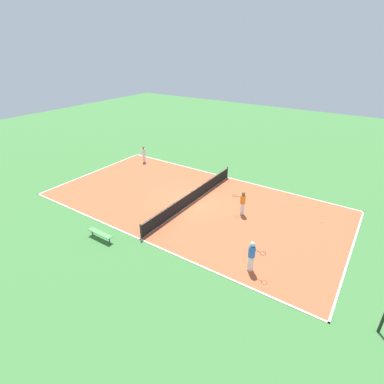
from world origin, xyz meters
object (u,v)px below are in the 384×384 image
object	(u,v)px
player_near_blue	(252,254)
player_center_orange	(243,201)
tennis_ball_far_baseline	(168,201)
tennis_ball_right_alley	(287,194)
bench	(100,233)
tennis_ball_near_net	(321,222)
tennis_net	(192,196)
player_far_white	(144,153)

from	to	relation	value
player_near_blue	player_center_orange	world-z (taller)	player_near_blue
tennis_ball_far_baseline	tennis_ball_right_alley	distance (m)	9.44
player_near_blue	bench	bearing A→B (deg)	-160.03
tennis_ball_near_net	tennis_ball_far_baseline	bearing A→B (deg)	-71.64
tennis_net	player_center_orange	size ratio (longest dim) A/B	6.42
player_center_orange	player_far_white	distance (m)	13.15
tennis_ball_far_baseline	bench	bearing A→B (deg)	-4.33
tennis_net	tennis_ball_far_baseline	bearing A→B (deg)	-61.11
tennis_net	tennis_ball_right_alley	xyz separation A→B (m)	(-5.32, 5.54, -0.48)
bench	player_far_white	xyz separation A→B (m)	(-11.35, -6.67, 0.56)
player_center_orange	tennis_ball_right_alley	world-z (taller)	player_center_orange
player_center_orange	bench	bearing A→B (deg)	39.00
player_far_white	tennis_ball_far_baseline	distance (m)	8.91
player_near_blue	player_far_white	xyz separation A→B (m)	(-8.88, -15.44, -0.12)
tennis_ball_near_net	player_far_white	bearing A→B (deg)	-96.02
bench	player_center_orange	distance (m)	9.54
player_near_blue	player_far_white	distance (m)	17.81
bench	tennis_ball_right_alley	xyz separation A→B (m)	(-12.28, 7.59, -0.34)
tennis_ball_right_alley	bench	bearing A→B (deg)	-31.72
tennis_ball_far_baseline	tennis_ball_near_net	xyz separation A→B (m)	(-3.43, 10.32, 0.00)
player_far_white	player_near_blue	bearing A→B (deg)	-140.14
player_center_orange	player_near_blue	bearing A→B (deg)	107.15
player_far_white	tennis_ball_far_baseline	world-z (taller)	player_far_white
player_center_orange	tennis_ball_right_alley	size ratio (longest dim) A/B	25.71
tennis_net	player_center_orange	bearing A→B (deg)	97.57
player_center_orange	player_far_white	world-z (taller)	player_center_orange
tennis_ball_far_baseline	tennis_ball_near_net	size ratio (longest dim) A/B	1.00
bench	player_center_orange	bearing A→B (deg)	51.72
tennis_net	tennis_ball_near_net	xyz separation A→B (m)	(-2.55, 8.72, -0.48)
player_far_white	tennis_ball_right_alley	world-z (taller)	player_far_white
bench	tennis_ball_near_net	bearing A→B (deg)	41.42
bench	tennis_ball_near_net	distance (m)	14.38
bench	tennis_net	bearing A→B (deg)	73.57
player_near_blue	tennis_ball_near_net	distance (m)	7.39
bench	tennis_ball_near_net	size ratio (longest dim) A/B	27.20
bench	tennis_ball_far_baseline	size ratio (longest dim) A/B	27.20
tennis_ball_far_baseline	player_center_orange	bearing A→B (deg)	104.34
player_center_orange	tennis_ball_near_net	bearing A→B (deg)	-170.08
player_center_orange	tennis_net	bearing A→B (deg)	-5.14
player_center_orange	tennis_ball_far_baseline	bearing A→B (deg)	1.62
player_center_orange	tennis_ball_far_baseline	xyz separation A→B (m)	(1.39, -5.44, -0.98)
tennis_ball_near_net	tennis_ball_right_alley	size ratio (longest dim) A/B	1.00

